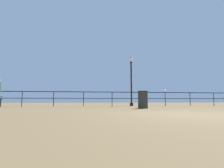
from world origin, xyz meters
TOP-DOWN VIEW (x-y plane):
  - ground_plane at (0.00, 0.00)m, footprint 60.00×60.00m
  - pier_railing at (0.00, 7.68)m, footprint 22.08×0.05m
  - lamppost_center at (0.50, 8.00)m, footprint 0.32×0.32m
  - seagull_on_rail at (2.99, 7.70)m, footprint 0.28×0.44m
  - trash_bin at (-0.07, 3.73)m, footprint 0.50×0.50m

SIDE VIEW (x-z plane):
  - ground_plane at x=0.00m, z-range 0.00..0.00m
  - trash_bin at x=-0.07m, z-range 0.00..0.86m
  - pier_railing at x=0.00m, z-range 0.24..1.26m
  - seagull_on_rail at x=2.99m, z-range 1.00..1.22m
  - lamppost_center at x=0.50m, z-range 0.32..4.04m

